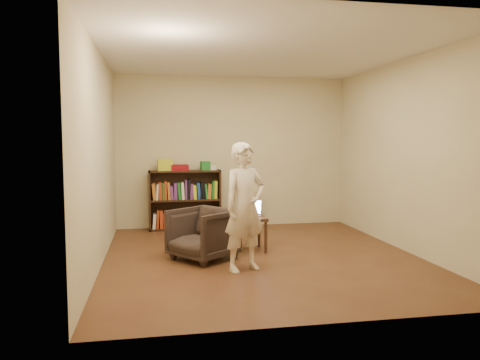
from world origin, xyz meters
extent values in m
plane|color=#492617|center=(0.00, 0.00, 0.00)|extent=(4.50, 4.50, 0.00)
plane|color=silver|center=(0.00, 0.00, 2.60)|extent=(4.50, 4.50, 0.00)
plane|color=beige|center=(0.00, 2.25, 1.30)|extent=(4.00, 0.00, 4.00)
plane|color=beige|center=(-2.00, 0.00, 1.30)|extent=(0.00, 4.50, 4.50)
plane|color=beige|center=(2.00, 0.00, 1.30)|extent=(0.00, 4.50, 4.50)
cube|color=black|center=(-1.44, 2.08, 0.50)|extent=(0.03, 0.30, 1.00)
cube|color=black|center=(-0.27, 2.08, 0.50)|extent=(0.03, 0.30, 1.00)
cube|color=black|center=(-0.85, 2.22, 0.50)|extent=(1.20, 0.02, 1.00)
cube|color=black|center=(-0.85, 2.08, 0.01)|extent=(1.20, 0.30, 0.03)
cube|color=black|center=(-0.85, 2.08, 0.50)|extent=(1.14, 0.30, 0.03)
cube|color=black|center=(-0.85, 2.08, 0.98)|extent=(1.20, 0.30, 0.03)
cube|color=#C5CF24|center=(-1.18, 2.06, 1.10)|extent=(0.25, 0.19, 0.20)
cube|color=maroon|center=(-0.94, 2.07, 1.05)|extent=(0.31, 0.24, 0.10)
cube|color=#1E7127|center=(-0.51, 2.07, 1.07)|extent=(0.17, 0.17, 0.15)
cube|color=silver|center=(-0.38, 2.09, 1.04)|extent=(0.12, 0.12, 0.09)
cube|color=#A37E4F|center=(0.19, 2.03, 0.56)|extent=(0.40, 0.40, 0.04)
cylinder|color=#A37E4F|center=(0.03, 1.87, 0.27)|extent=(0.04, 0.04, 0.54)
cylinder|color=#A37E4F|center=(0.35, 1.87, 0.27)|extent=(0.04, 0.04, 0.54)
cylinder|color=#A37E4F|center=(0.03, 2.19, 0.27)|extent=(0.04, 0.04, 0.54)
cylinder|color=#A37E4F|center=(0.35, 2.19, 0.27)|extent=(0.04, 0.04, 0.54)
imported|color=#302720|center=(-0.76, 0.02, 0.33)|extent=(0.99, 0.99, 0.65)
cube|color=black|center=(-0.10, 0.38, 0.45)|extent=(0.46, 0.46, 0.04)
cylinder|color=black|center=(-0.30, 0.18, 0.21)|extent=(0.04, 0.04, 0.43)
cylinder|color=black|center=(0.10, 0.18, 0.21)|extent=(0.04, 0.04, 0.43)
cylinder|color=black|center=(-0.30, 0.58, 0.21)|extent=(0.04, 0.04, 0.43)
cylinder|color=black|center=(0.10, 0.58, 0.21)|extent=(0.04, 0.04, 0.43)
cube|color=#B8B8BD|center=(-0.10, 0.40, 0.48)|extent=(0.37, 0.37, 0.02)
cube|color=black|center=(-0.10, 0.40, 0.49)|extent=(0.27, 0.27, 0.00)
cube|color=#B8B8BD|center=(-0.02, 0.48, 0.59)|extent=(0.24, 0.23, 0.22)
cube|color=#AEC2F4|center=(-0.02, 0.48, 0.59)|extent=(0.21, 0.20, 0.18)
imported|color=beige|center=(-0.33, -0.56, 0.74)|extent=(0.64, 0.55, 1.49)
camera|label=1|loc=(-1.35, -5.80, 1.52)|focal=35.00mm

